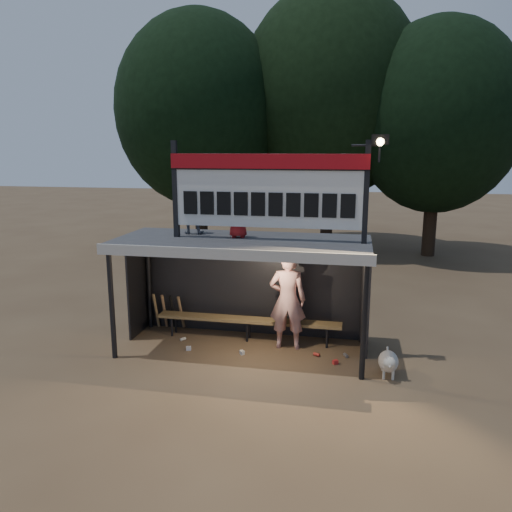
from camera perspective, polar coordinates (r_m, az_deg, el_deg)
The scene contains 13 objects.
ground at distance 10.49m, azimuth -1.53°, elevation -10.61°, with size 80.00×80.00×0.00m, color brown.
player at distance 10.26m, azimuth 3.63°, elevation -5.02°, with size 0.75×0.49×2.07m, color white.
child_a at distance 10.49m, azimuth -7.44°, elevation 5.54°, with size 0.53×0.42×1.10m, color slate.
child_b at distance 9.94m, azimuth -2.05°, elevation 4.82°, with size 0.46×0.30×0.94m, color #A6191A.
dugout_shelter at distance 10.16m, azimuth -1.28°, elevation -0.43°, with size 5.10×2.08×2.32m.
scoreboard_assembly at distance 9.58m, azimuth 1.63°, elevation 7.75°, with size 4.10×0.27×1.99m.
bench at distance 10.84m, azimuth -0.89°, elevation -7.40°, with size 4.00×0.35×0.48m.
tree_left at distance 20.44m, azimuth -6.54°, elevation 16.16°, with size 6.46×6.46×9.27m.
tree_mid at distance 21.07m, azimuth 8.48°, elevation 17.76°, with size 7.22×7.22×10.36m.
tree_right at distance 20.16m, azimuth 20.05°, elevation 14.66°, with size 6.08×6.08×8.72m.
dog at distance 9.55m, azimuth 14.90°, elevation -11.59°, with size 0.36×0.81×0.49m.
bats at distance 11.61m, azimuth -9.96°, elevation -6.24°, with size 0.68×0.35×0.84m.
litter at distance 10.27m, azimuth 1.16°, elevation -10.89°, with size 3.59×0.69×0.08m.
Camera 1 is at (2.16, -9.43, 4.06)m, focal length 35.00 mm.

